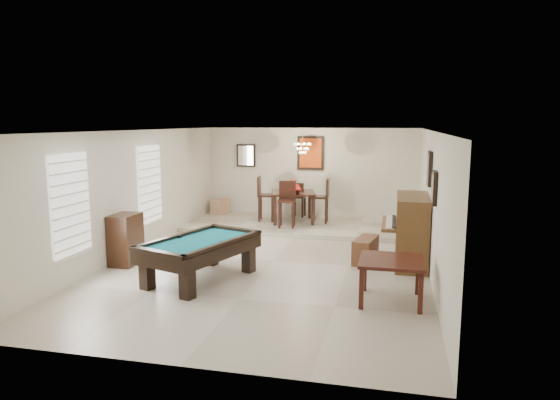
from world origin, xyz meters
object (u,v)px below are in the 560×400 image
at_px(dining_chair_north, 299,199).
at_px(chandelier, 303,144).
at_px(upright_piano, 403,230).
at_px(apothecary_chest, 126,239).
at_px(flower_vase, 293,183).
at_px(dining_chair_west, 267,199).
at_px(square_table, 391,281).
at_px(dining_chair_east, 320,201).
at_px(dining_table, 293,205).
at_px(piano_bench, 366,250).
at_px(dining_chair_south, 287,205).
at_px(corner_bench, 220,206).
at_px(pool_table, 201,260).

height_order(dining_chair_north, chandelier, chandelier).
distance_m(upright_piano, apothecary_chest, 5.44).
xyz_separation_m(upright_piano, chandelier, (-2.52, 2.80, 1.52)).
relative_size(flower_vase, dining_chair_west, 0.19).
xyz_separation_m(square_table, upright_piano, (0.20, 2.22, 0.34)).
distance_m(square_table, dining_chair_north, 6.54).
xyz_separation_m(square_table, chandelier, (-2.32, 5.02, 1.86)).
height_order(upright_piano, dining_chair_east, upright_piano).
bearing_deg(upright_piano, apothecary_chest, -166.51).
bearing_deg(square_table, dining_table, 116.49).
height_order(flower_vase, dining_chair_west, dining_chair_west).
relative_size(piano_bench, dining_chair_north, 0.90).
bearing_deg(dining_chair_east, dining_chair_south, -46.29).
bearing_deg(corner_bench, upright_piano, -35.85).
relative_size(upright_piano, piano_bench, 1.86).
bearing_deg(dining_chair_south, dining_chair_east, 39.51).
height_order(upright_piano, dining_chair_west, upright_piano).
bearing_deg(dining_chair_south, corner_bench, 141.87).
xyz_separation_m(dining_chair_south, chandelier, (0.31, 0.50, 1.50)).
xyz_separation_m(pool_table, dining_chair_east, (1.39, 4.94, 0.35)).
bearing_deg(corner_bench, apothecary_chest, -91.92).
height_order(dining_chair_south, dining_chair_west, dining_chair_west).
height_order(dining_table, chandelier, chandelier).
height_order(dining_table, dining_chair_south, dining_chair_south).
bearing_deg(pool_table, square_table, 12.51).
distance_m(dining_chair_north, chandelier, 1.89).
distance_m(flower_vase, dining_chair_south, 0.85).
relative_size(square_table, dining_chair_east, 0.83).
bearing_deg(corner_bench, dining_chair_north, 1.99).
bearing_deg(dining_table, apothecary_chest, -119.93).
bearing_deg(dining_chair_west, flower_vase, -95.04).
relative_size(dining_table, dining_chair_north, 1.15).
bearing_deg(square_table, apothecary_chest, 169.42).
height_order(dining_chair_south, dining_chair_north, dining_chair_south).
xyz_separation_m(pool_table, apothecary_chest, (-1.79, 0.60, 0.14)).
height_order(pool_table, dining_chair_west, dining_chair_west).
distance_m(upright_piano, dining_chair_east, 3.72).
height_order(dining_chair_east, chandelier, chandelier).
bearing_deg(dining_chair_east, square_table, 17.16).
distance_m(dining_chair_south, dining_chair_north, 1.48).
distance_m(pool_table, corner_bench, 5.80).
height_order(dining_chair_south, corner_bench, dining_chair_south).
bearing_deg(pool_table, dining_chair_west, 109.13).
relative_size(dining_chair_east, chandelier, 1.96).
xyz_separation_m(pool_table, piano_bench, (2.78, 1.81, -0.11)).
bearing_deg(dining_chair_north, pool_table, 85.94).
relative_size(square_table, upright_piano, 0.60).
xyz_separation_m(square_table, dining_chair_south, (-2.63, 4.52, 0.36)).
bearing_deg(dining_table, dining_chair_east, 3.77).
relative_size(square_table, flower_vase, 4.25).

